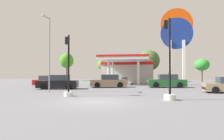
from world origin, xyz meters
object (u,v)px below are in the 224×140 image
Objects in this scene: tree_0 at (67,61)px; corner_streetlamp at (48,47)px; car_3 at (108,82)px; traffic_signal_0 at (169,78)px; tree_3 at (202,65)px; traffic_signal_1 at (68,77)px; car_1 at (167,81)px; station_pole_sign at (177,36)px; tree_2 at (149,60)px; tree_1 at (104,65)px; car_4 at (58,83)px; car_2 at (48,81)px.

corner_streetlamp reaches higher than tree_0.
traffic_signal_0 reaches higher than car_3.
tree_3 is 33.01m from corner_streetlamp.
car_1 is at bearing 51.66° from traffic_signal_1.
traffic_signal_1 is at bearing -68.11° from tree_0.
traffic_signal_1 is (-1.39, -9.82, 0.71)m from car_3.
station_pole_sign is 12.49m from tree_2.
car_3 is at bearing 118.42° from traffic_signal_0.
station_pole_sign is 19.89m from tree_1.
tree_0 reaches higher than car_1.
traffic_signal_0 is 31.32m from tree_3.
tree_0 is 28.28m from corner_streetlamp.
traffic_signal_1 is (-10.63, -16.24, -5.83)m from station_pole_sign.
corner_streetlamp is (0.76, -3.88, 3.43)m from car_4.
tree_1 is at bearing 5.24° from tree_0.
tree_3 is at bearing 51.57° from corner_streetlamp.
tree_2 is at bearing 68.79° from corner_streetlamp.
tree_3 is at bearing 58.21° from traffic_signal_1.
traffic_signal_1 is 33.49m from tree_3.
car_4 is at bearing -116.30° from tree_2.
tree_3 is at bearing 60.18° from station_pole_sign.
tree_1 is (0.57, 23.75, 3.04)m from car_4.
tree_2 reaches higher than car_3.
tree_3 is at bearing 45.92° from car_4.
tree_2 is 0.97× the size of corner_streetlamp.
station_pole_sign reaches higher than tree_3.
car_1 is at bearing 19.57° from car_4.
tree_2 is (14.14, 16.55, 3.79)m from car_2.
traffic_signal_1 is 0.67× the size of corner_streetlamp.
traffic_signal_0 is (14.54, -12.35, 0.79)m from car_2.
station_pole_sign is 19.50m from corner_streetlamp.
corner_streetlamp is (-9.80, -25.25, -0.29)m from tree_2.
station_pole_sign is 8.77m from car_1.
car_1 is at bearing -111.15° from station_pole_sign.
tree_0 is 0.93× the size of corner_streetlamp.
station_pole_sign is 13.01m from car_3.
car_4 is 24.67m from tree_0.
car_1 is 0.87× the size of traffic_signal_0.
car_3 reaches higher than car_4.
tree_0 is (-20.33, 18.62, 3.94)m from car_1.
tree_3 is (16.22, 18.59, 2.77)m from car_3.
traffic_signal_1 is at bearing -84.14° from tree_1.
traffic_signal_1 reaches higher than car_3.
traffic_signal_0 is at bearing -40.34° from car_2.
car_3 is 0.72× the size of tree_2.
car_1 is 14.48m from corner_streetlamp.
tree_0 is (-4.56, 18.13, 4.03)m from car_2.
tree_3 is at bearing 34.60° from car_2.
traffic_signal_0 reaches higher than car_2.
traffic_signal_0 is at bearing -109.28° from tree_3.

